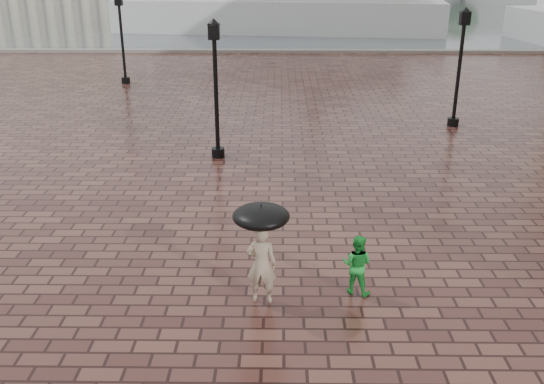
% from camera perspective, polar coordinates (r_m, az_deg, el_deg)
% --- Properties ---
extents(ground, '(300.00, 300.00, 0.00)m').
position_cam_1_polar(ground, '(12.21, 19.80, -12.15)').
color(ground, '#381C19').
rests_on(ground, ground).
extents(quay_edge, '(80.00, 0.60, 0.30)m').
position_cam_1_polar(quay_edge, '(42.20, 6.21, 12.90)').
color(quay_edge, slate).
rests_on(quay_edge, ground).
extents(street_lamps, '(15.44, 12.44, 4.40)m').
position_cam_1_polar(street_lamps, '(25.22, -1.77, 12.26)').
color(street_lamps, black).
rests_on(street_lamps, ground).
extents(adult_pedestrian, '(0.64, 0.46, 1.65)m').
position_cam_1_polar(adult_pedestrian, '(11.96, -1.00, -6.83)').
color(adult_pedestrian, tan).
rests_on(adult_pedestrian, ground).
extents(child_pedestrian, '(0.76, 0.68, 1.29)m').
position_cam_1_polar(child_pedestrian, '(12.45, 7.98, -6.77)').
color(child_pedestrian, green).
rests_on(child_pedestrian, ground).
extents(umbrella, '(1.10, 1.10, 1.13)m').
position_cam_1_polar(umbrella, '(11.50, -1.03, -2.30)').
color(umbrella, black).
rests_on(umbrella, ground).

